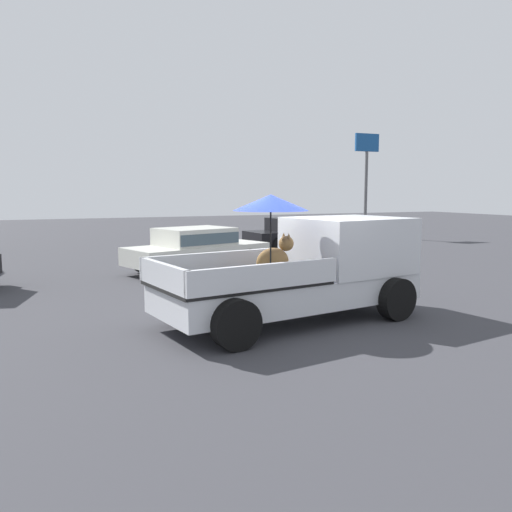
{
  "coord_description": "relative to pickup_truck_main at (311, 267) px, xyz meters",
  "views": [
    {
      "loc": [
        -4.41,
        -8.41,
        2.42
      ],
      "look_at": [
        -0.17,
        1.22,
        1.1
      ],
      "focal_mm": 36.42,
      "sensor_mm": 36.0,
      "label": 1
    }
  ],
  "objects": [
    {
      "name": "parked_sedan_far",
      "position": [
        5.3,
        10.39,
        -0.24
      ],
      "size": [
        4.39,
        2.17,
        1.33
      ],
      "rotation": [
        0.0,
        0.0,
        0.06
      ],
      "color": "black",
      "rests_on": "ground"
    },
    {
      "name": "motel_sign",
      "position": [
        11.27,
        14.03,
        2.77
      ],
      "size": [
        1.4,
        0.16,
        5.34
      ],
      "color": "#59595B",
      "rests_on": "ground"
    },
    {
      "name": "ground_plane",
      "position": [
        -0.46,
        -0.07,
        -0.98
      ],
      "size": [
        80.0,
        80.0,
        0.0
      ],
      "primitive_type": "plane",
      "color": "#38383D"
    },
    {
      "name": "pickup_truck_main",
      "position": [
        0.0,
        0.0,
        0.0
      ],
      "size": [
        5.27,
        2.86,
        2.36
      ],
      "rotation": [
        0.0,
        0.0,
        0.15
      ],
      "color": "black",
      "rests_on": "ground"
    },
    {
      "name": "parked_sedan_near",
      "position": [
        -0.26,
        6.44,
        -0.24
      ],
      "size": [
        4.63,
        2.98,
        1.33
      ],
      "rotation": [
        0.0,
        0.0,
        0.31
      ],
      "color": "black",
      "rests_on": "ground"
    }
  ]
}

